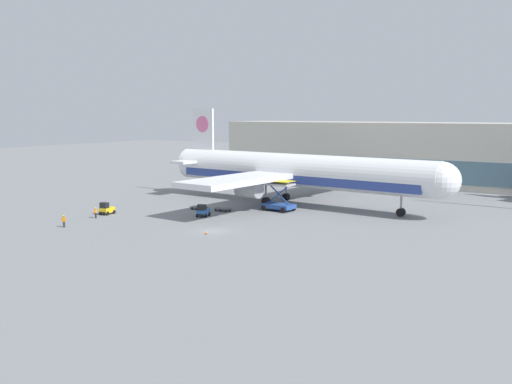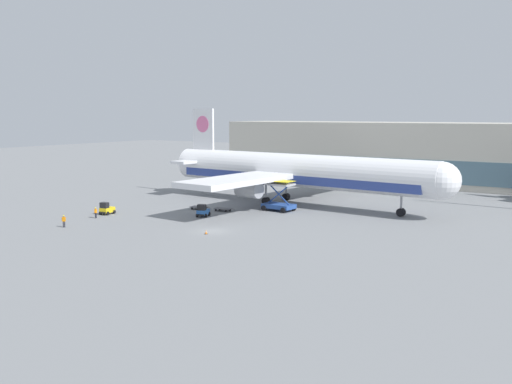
{
  "view_description": "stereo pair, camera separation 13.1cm",
  "coord_description": "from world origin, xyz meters",
  "px_view_note": "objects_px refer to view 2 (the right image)",
  "views": [
    {
      "loc": [
        46.46,
        -61.37,
        15.96
      ],
      "look_at": [
        -0.46,
        11.97,
        4.0
      ],
      "focal_mm": 40.0,
      "sensor_mm": 36.0,
      "label": 1
    },
    {
      "loc": [
        46.57,
        -61.3,
        15.96
      ],
      "look_at": [
        -0.46,
        11.97,
        4.0
      ],
      "focal_mm": 40.0,
      "sensor_mm": 36.0,
      "label": 2
    }
  ],
  "objects_px": {
    "baggage_tug_foreground": "(203,211)",
    "baggage_dolly_lead": "(199,207)",
    "baggage_tug_mid": "(107,209)",
    "airplane_main": "(292,171)",
    "baggage_dolly_second": "(223,209)",
    "ground_crew_far": "(64,220)",
    "traffic_cone_near": "(206,232)",
    "scissor_lift_loader": "(279,199)",
    "ground_crew_near": "(96,212)"
  },
  "relations": [
    {
      "from": "baggage_tug_foreground",
      "to": "baggage_dolly_lead",
      "type": "xyz_separation_m",
      "value": [
        -4.71,
        4.99,
        -0.49
      ]
    },
    {
      "from": "baggage_tug_mid",
      "to": "baggage_dolly_lead",
      "type": "height_order",
      "value": "baggage_tug_mid"
    },
    {
      "from": "airplane_main",
      "to": "baggage_dolly_second",
      "type": "relative_size",
      "value": 15.46
    },
    {
      "from": "airplane_main",
      "to": "ground_crew_far",
      "type": "xyz_separation_m",
      "value": [
        -16.88,
        -35.92,
        -4.8
      ]
    },
    {
      "from": "traffic_cone_near",
      "to": "baggage_dolly_lead",
      "type": "bearing_deg",
      "value": 131.05
    },
    {
      "from": "airplane_main",
      "to": "scissor_lift_loader",
      "type": "relative_size",
      "value": 10.72
    },
    {
      "from": "baggage_dolly_second",
      "to": "ground_crew_far",
      "type": "xyz_separation_m",
      "value": [
        -10.95,
        -23.23,
        0.65
      ]
    },
    {
      "from": "baggage_dolly_lead",
      "to": "traffic_cone_near",
      "type": "xyz_separation_m",
      "value": [
        13.15,
        -15.11,
        -0.11
      ]
    },
    {
      "from": "airplane_main",
      "to": "baggage_dolly_second",
      "type": "distance_m",
      "value": 15.02
    },
    {
      "from": "airplane_main",
      "to": "baggage_tug_mid",
      "type": "bearing_deg",
      "value": -123.62
    },
    {
      "from": "scissor_lift_loader",
      "to": "ground_crew_far",
      "type": "relative_size",
      "value": 3.07
    },
    {
      "from": "scissor_lift_loader",
      "to": "baggage_dolly_second",
      "type": "distance_m",
      "value": 9.37
    },
    {
      "from": "baggage_dolly_lead",
      "to": "traffic_cone_near",
      "type": "relative_size",
      "value": 6.62
    },
    {
      "from": "scissor_lift_loader",
      "to": "ground_crew_near",
      "type": "relative_size",
      "value": 3.19
    },
    {
      "from": "baggage_tug_mid",
      "to": "traffic_cone_near",
      "type": "xyz_separation_m",
      "value": [
        22.68,
        -3.4,
        -0.6
      ]
    },
    {
      "from": "airplane_main",
      "to": "ground_crew_near",
      "type": "xyz_separation_m",
      "value": [
        -18.66,
        -28.51,
        -4.85
      ]
    },
    {
      "from": "airplane_main",
      "to": "baggage_tug_mid",
      "type": "distance_m",
      "value": 32.47
    },
    {
      "from": "baggage_tug_foreground",
      "to": "ground_crew_far",
      "type": "xyz_separation_m",
      "value": [
        -11.33,
        -17.37,
        0.16
      ]
    },
    {
      "from": "baggage_tug_foreground",
      "to": "baggage_tug_mid",
      "type": "height_order",
      "value": "same"
    },
    {
      "from": "baggage_dolly_second",
      "to": "airplane_main",
      "type": "bearing_deg",
      "value": 59.82
    },
    {
      "from": "ground_crew_near",
      "to": "ground_crew_far",
      "type": "xyz_separation_m",
      "value": [
        1.78,
        -7.41,
        0.05
      ]
    },
    {
      "from": "baggage_dolly_lead",
      "to": "traffic_cone_near",
      "type": "height_order",
      "value": "traffic_cone_near"
    },
    {
      "from": "baggage_dolly_second",
      "to": "ground_crew_far",
      "type": "bearing_deg",
      "value": -120.38
    },
    {
      "from": "baggage_tug_mid",
      "to": "baggage_dolly_lead",
      "type": "bearing_deg",
      "value": 132.92
    },
    {
      "from": "baggage_dolly_lead",
      "to": "baggage_dolly_second",
      "type": "xyz_separation_m",
      "value": [
        4.34,
        0.88,
        0.0
      ]
    },
    {
      "from": "baggage_tug_foreground",
      "to": "baggage_tug_mid",
      "type": "distance_m",
      "value": 15.75
    },
    {
      "from": "baggage_dolly_second",
      "to": "ground_crew_near",
      "type": "distance_m",
      "value": 20.32
    },
    {
      "from": "airplane_main",
      "to": "scissor_lift_loader",
      "type": "height_order",
      "value": "airplane_main"
    },
    {
      "from": "baggage_dolly_lead",
      "to": "ground_crew_far",
      "type": "bearing_deg",
      "value": -111.61
    },
    {
      "from": "scissor_lift_loader",
      "to": "baggage_dolly_second",
      "type": "height_order",
      "value": "scissor_lift_loader"
    },
    {
      "from": "baggage_tug_foreground",
      "to": "ground_crew_near",
      "type": "height_order",
      "value": "baggage_tug_foreground"
    },
    {
      "from": "airplane_main",
      "to": "baggage_tug_foreground",
      "type": "xyz_separation_m",
      "value": [
        -5.55,
        -18.55,
        -4.96
      ]
    },
    {
      "from": "baggage_dolly_lead",
      "to": "ground_crew_near",
      "type": "height_order",
      "value": "ground_crew_near"
    },
    {
      "from": "scissor_lift_loader",
      "to": "baggage_tug_foreground",
      "type": "relative_size",
      "value": 1.98
    },
    {
      "from": "scissor_lift_loader",
      "to": "baggage_dolly_lead",
      "type": "bearing_deg",
      "value": -148.11
    },
    {
      "from": "baggage_tug_mid",
      "to": "ground_crew_near",
      "type": "relative_size",
      "value": 1.54
    },
    {
      "from": "scissor_lift_loader",
      "to": "ground_crew_near",
      "type": "bearing_deg",
      "value": -129.39
    },
    {
      "from": "baggage_tug_foreground",
      "to": "ground_crew_far",
      "type": "distance_m",
      "value": 20.73
    },
    {
      "from": "baggage_dolly_second",
      "to": "traffic_cone_near",
      "type": "relative_size",
      "value": 6.62
    },
    {
      "from": "airplane_main",
      "to": "ground_crew_far",
      "type": "bearing_deg",
      "value": -110.71
    },
    {
      "from": "baggage_tug_foreground",
      "to": "traffic_cone_near",
      "type": "relative_size",
      "value": 4.83
    },
    {
      "from": "baggage_dolly_second",
      "to": "traffic_cone_near",
      "type": "height_order",
      "value": "traffic_cone_near"
    },
    {
      "from": "airplane_main",
      "to": "ground_crew_near",
      "type": "distance_m",
      "value": 34.41
    },
    {
      "from": "baggage_dolly_second",
      "to": "ground_crew_near",
      "type": "bearing_deg",
      "value": -133.96
    },
    {
      "from": "ground_crew_far",
      "to": "baggage_tug_mid",
      "type": "bearing_deg",
      "value": 73.7
    },
    {
      "from": "baggage_tug_foreground",
      "to": "scissor_lift_loader",
      "type": "bearing_deg",
      "value": 130.46
    },
    {
      "from": "baggage_tug_foreground",
      "to": "baggage_dolly_second",
      "type": "height_order",
      "value": "baggage_tug_foreground"
    },
    {
      "from": "traffic_cone_near",
      "to": "baggage_tug_foreground",
      "type": "bearing_deg",
      "value": 129.85
    },
    {
      "from": "airplane_main",
      "to": "baggage_dolly_lead",
      "type": "relative_size",
      "value": 15.46
    },
    {
      "from": "baggage_tug_foreground",
      "to": "baggage_dolly_second",
      "type": "relative_size",
      "value": 0.73
    }
  ]
}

